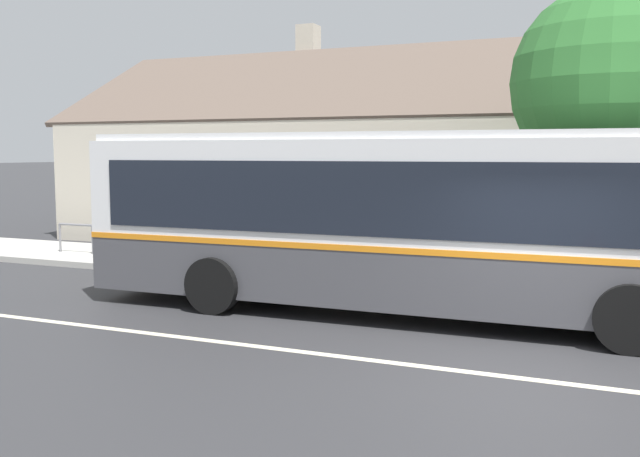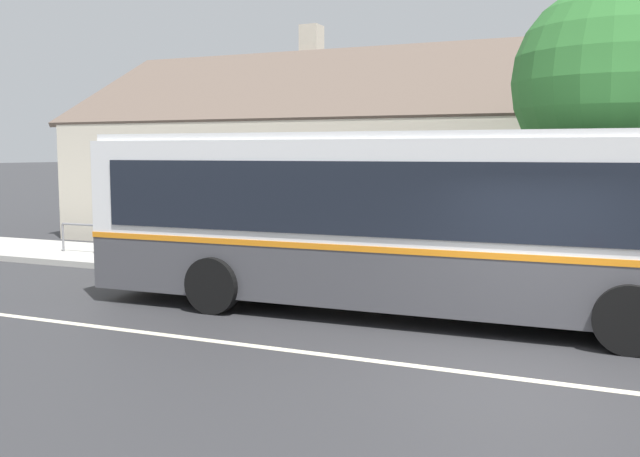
% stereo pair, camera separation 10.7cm
% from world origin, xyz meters
% --- Properties ---
extents(ground_plane, '(300.00, 300.00, 0.00)m').
position_xyz_m(ground_plane, '(0.00, 0.00, 0.00)').
color(ground_plane, '#2D2D30').
extents(sidewalk_far, '(60.00, 3.00, 0.15)m').
position_xyz_m(sidewalk_far, '(0.00, 6.00, 0.07)').
color(sidewalk_far, '#ADAAA3').
rests_on(sidewalk_far, ground).
extents(lane_divider_stripe, '(60.00, 0.16, 0.01)m').
position_xyz_m(lane_divider_stripe, '(0.00, 0.00, 0.00)').
color(lane_divider_stripe, beige).
rests_on(lane_divider_stripe, ground).
extents(community_building, '(27.91, 10.49, 7.35)m').
position_xyz_m(community_building, '(-2.14, 13.93, 1.99)').
color(community_building, beige).
rests_on(community_building, ground).
extents(transit_bus, '(11.59, 2.95, 3.15)m').
position_xyz_m(transit_bus, '(-2.34, 2.90, 1.69)').
color(transit_bus, '#47474C').
rests_on(transit_bus, ground).
extents(bench_by_building, '(1.89, 0.51, 0.94)m').
position_xyz_m(bench_by_building, '(-9.64, 5.76, 0.58)').
color(bench_by_building, brown).
rests_on(bench_by_building, sidewalk_far).
extents(street_tree_primary, '(4.04, 4.04, 6.22)m').
position_xyz_m(street_tree_primary, '(0.74, 6.78, 4.02)').
color(street_tree_primary, '#4C3828').
rests_on(street_tree_primary, ground).
extents(bike_rack, '(1.16, 0.06, 0.78)m').
position_xyz_m(bike_rack, '(-12.29, 5.76, 0.68)').
color(bike_rack, slate).
rests_on(bike_rack, sidewalk_far).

